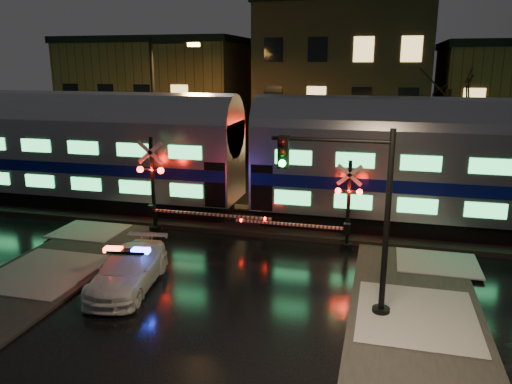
{
  "coord_description": "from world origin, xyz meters",
  "views": [
    {
      "loc": [
        5.19,
        -17.42,
        7.52
      ],
      "look_at": [
        0.08,
        2.5,
        2.2
      ],
      "focal_mm": 35.0,
      "sensor_mm": 36.0,
      "label": 1
    }
  ],
  "objects_px": {
    "police_car": "(128,270)",
    "crossing_signal_left": "(160,195)",
    "crossing_signal_right": "(339,214)",
    "streetlight": "(159,107)",
    "traffic_light": "(355,219)"
  },
  "relations": [
    {
      "from": "police_car",
      "to": "crossing_signal_left",
      "type": "height_order",
      "value": "crossing_signal_left"
    },
    {
      "from": "crossing_signal_right",
      "to": "crossing_signal_left",
      "type": "height_order",
      "value": "crossing_signal_left"
    },
    {
      "from": "police_car",
      "to": "crossing_signal_left",
      "type": "xyz_separation_m",
      "value": [
        -1.3,
        5.45,
        1.17
      ]
    },
    {
      "from": "police_car",
      "to": "crossing_signal_left",
      "type": "relative_size",
      "value": 0.75
    },
    {
      "from": "crossing_signal_left",
      "to": "streetlight",
      "type": "bearing_deg",
      "value": 114.24
    },
    {
      "from": "police_car",
      "to": "traffic_light",
      "type": "bearing_deg",
      "value": -7.28
    },
    {
      "from": "crossing_signal_right",
      "to": "streetlight",
      "type": "bearing_deg",
      "value": 148.51
    },
    {
      "from": "streetlight",
      "to": "crossing_signal_right",
      "type": "bearing_deg",
      "value": -31.49
    },
    {
      "from": "streetlight",
      "to": "crossing_signal_left",
      "type": "bearing_deg",
      "value": -65.76
    },
    {
      "from": "crossing_signal_right",
      "to": "crossing_signal_left",
      "type": "xyz_separation_m",
      "value": [
        -7.93,
        0.01,
        0.27
      ]
    },
    {
      "from": "police_car",
      "to": "streetlight",
      "type": "relative_size",
      "value": 0.53
    },
    {
      "from": "crossing_signal_left",
      "to": "streetlight",
      "type": "relative_size",
      "value": 0.7
    },
    {
      "from": "traffic_light",
      "to": "streetlight",
      "type": "distance_m",
      "value": 17.07
    },
    {
      "from": "crossing_signal_right",
      "to": "traffic_light",
      "type": "xyz_separation_m",
      "value": [
        0.92,
        -5.4,
        1.51
      ]
    },
    {
      "from": "traffic_light",
      "to": "streetlight",
      "type": "bearing_deg",
      "value": 135.09
    }
  ]
}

